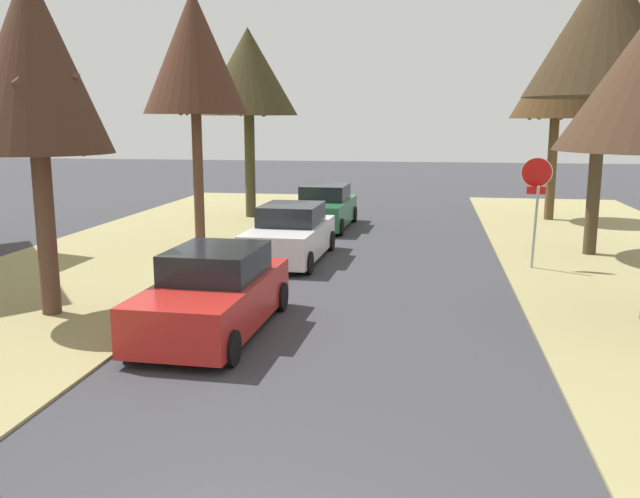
{
  "coord_description": "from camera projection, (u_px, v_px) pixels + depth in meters",
  "views": [
    {
      "loc": [
        1.6,
        -4.94,
        3.94
      ],
      "look_at": [
        -0.48,
        7.78,
        1.46
      ],
      "focal_mm": 37.85,
      "sensor_mm": 36.0,
      "label": 1
    }
  ],
  "objects": [
    {
      "name": "parked_sedan_red",
      "position": [
        214.0,
        294.0,
        12.62
      ],
      "size": [
        2.05,
        4.45,
        1.57
      ],
      "color": "red",
      "rests_on": "ground"
    },
    {
      "name": "street_tree_left_far",
      "position": [
        248.0,
        73.0,
        26.42
      ],
      "size": [
        3.87,
        3.87,
        7.42
      ],
      "color": "#454226",
      "rests_on": "grass_verge_left"
    },
    {
      "name": "street_tree_left_mid_b",
      "position": [
        194.0,
        53.0,
        20.4
      ],
      "size": [
        3.17,
        3.17,
        7.76
      ],
      "color": "brown",
      "rests_on": "grass_verge_left"
    },
    {
      "name": "stop_sign_far",
      "position": [
        536.0,
        189.0,
        17.62
      ],
      "size": [
        0.81,
        0.59,
        2.94
      ],
      "color": "#9EA0A5",
      "rests_on": "grass_verge_right"
    },
    {
      "name": "parked_sedan_white",
      "position": [
        290.0,
        235.0,
        19.12
      ],
      "size": [
        2.05,
        4.45,
        1.57
      ],
      "color": "white",
      "rests_on": "ground"
    },
    {
      "name": "street_tree_right_far",
      "position": [
        557.0,
        78.0,
        25.72
      ],
      "size": [
        3.47,
        3.47,
        7.09
      ],
      "color": "brown",
      "rests_on": "grass_verge_right"
    },
    {
      "name": "parked_sedan_green",
      "position": [
        324.0,
        208.0,
        24.88
      ],
      "size": [
        2.05,
        4.45,
        1.57
      ],
      "color": "#28663D",
      "rests_on": "ground"
    },
    {
      "name": "street_tree_left_mid_a",
      "position": [
        33.0,
        63.0,
        12.84
      ],
      "size": [
        2.87,
        2.87,
        6.79
      ],
      "color": "#50372B",
      "rests_on": "grass_verge_left"
    },
    {
      "name": "street_tree_right_mid_b",
      "position": [
        606.0,
        27.0,
        18.66
      ],
      "size": [
        4.39,
        4.39,
        8.38
      ],
      "color": "#453825",
      "rests_on": "grass_verge_right"
    }
  ]
}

